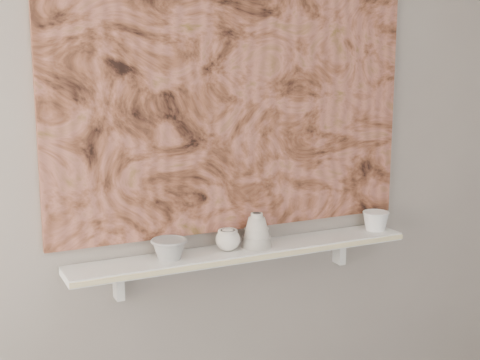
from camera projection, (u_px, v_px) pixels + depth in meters
wall_back at (234, 139)px, 2.62m from camera, size 3.60×0.00×3.60m
shelf at (244, 252)px, 2.62m from camera, size 1.40×0.18×0.03m
shelf_stripe at (255, 258)px, 2.54m from camera, size 1.40×0.01×0.02m
bracket_left at (118, 283)px, 2.48m from camera, size 0.03×0.06×0.12m
bracket_right at (339, 250)px, 2.90m from camera, size 0.03×0.06×0.12m
painting at (236, 90)px, 2.57m from camera, size 1.50×0.02×1.10m
house_motif at (333, 161)px, 2.81m from camera, size 0.09×0.00×0.08m
bowl_grey at (169, 249)px, 2.48m from camera, size 0.15×0.15×0.08m
cup_cream at (228, 240)px, 2.58m from camera, size 0.10×0.10×0.09m
bell_vessel at (257, 230)px, 2.62m from camera, size 0.16×0.16×0.14m
bowl_white at (376, 221)px, 2.87m from camera, size 0.13×0.13×0.08m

